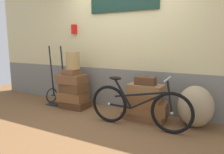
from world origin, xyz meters
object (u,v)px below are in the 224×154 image
object	(u,v)px
suitcase_5	(144,116)
bicycle	(138,107)
suitcase_3	(72,79)
suitcase_7	(144,97)
suitcase_2	(74,87)
suitcase_0	(76,104)
suitcase_8	(146,89)
suitcase_6	(147,107)
wicker_basket	(73,61)
suitcase_1	(73,96)
suitcase_9	(145,81)
luggage_trolley	(58,92)
suitcase_4	(71,72)
burlap_sack	(195,106)

from	to	relation	value
suitcase_5	bicycle	size ratio (longest dim) A/B	0.44
suitcase_3	bicycle	bearing A→B (deg)	-15.12
suitcase_3	suitcase_7	distance (m)	1.57
suitcase_7	suitcase_2	bearing A→B (deg)	179.39
suitcase_0	suitcase_8	distance (m)	1.61
suitcase_6	wicker_basket	size ratio (longest dim) A/B	1.90
suitcase_2	wicker_basket	distance (m)	0.56
suitcase_1	suitcase_5	world-z (taller)	suitcase_1
suitcase_0	suitcase_9	distance (m)	1.66
suitcase_9	suitcase_5	bearing A→B (deg)	126.92
suitcase_7	luggage_trolley	distance (m)	2.03
suitcase_8	suitcase_9	size ratio (longest dim) A/B	1.73
suitcase_5	suitcase_4	bearing A→B (deg)	-176.60
suitcase_9	suitcase_2	bearing A→B (deg)	178.33
suitcase_4	luggage_trolley	distance (m)	0.66
suitcase_7	suitcase_9	bearing A→B (deg)	-14.68
luggage_trolley	burlap_sack	size ratio (longest dim) A/B	1.90
wicker_basket	burlap_sack	xyz separation A→B (m)	(2.36, 0.10, -0.65)
suitcase_0	bicycle	distance (m)	1.60
wicker_basket	luggage_trolley	world-z (taller)	luggage_trolley
wicker_basket	burlap_sack	world-z (taller)	wicker_basket
burlap_sack	suitcase_1	bearing A→B (deg)	-177.51
suitcase_5	suitcase_8	bearing A→B (deg)	12.12
suitcase_6	bicycle	world-z (taller)	bicycle
suitcase_1	luggage_trolley	xyz separation A→B (m)	(-0.47, 0.05, 0.04)
suitcase_5	bicycle	distance (m)	0.46
suitcase_4	suitcase_7	bearing A→B (deg)	3.17
bicycle	burlap_sack	bearing A→B (deg)	29.52
suitcase_6	suitcase_9	xyz separation A→B (m)	(-0.03, -0.02, 0.47)
suitcase_6	suitcase_8	bearing A→B (deg)	159.54
bicycle	suitcase_2	bearing A→B (deg)	167.14
suitcase_1	suitcase_5	xyz separation A→B (m)	(1.55, 0.01, -0.18)
luggage_trolley	suitcase_5	bearing A→B (deg)	-1.04
suitcase_9	wicker_basket	world-z (taller)	wicker_basket
suitcase_3	burlap_sack	size ratio (longest dim) A/B	0.78
suitcase_6	suitcase_8	xyz separation A→B (m)	(-0.03, 0.01, 0.33)
suitcase_0	suitcase_9	bearing A→B (deg)	-1.93
suitcase_0	wicker_basket	size ratio (longest dim) A/B	1.61
suitcase_2	bicycle	distance (m)	1.58
suitcase_4	suitcase_8	xyz separation A→B (m)	(1.59, 0.04, -0.20)
burlap_sack	bicycle	distance (m)	0.92
suitcase_3	suitcase_9	world-z (taller)	suitcase_9
suitcase_2	suitcase_4	size ratio (longest dim) A/B	1.66
suitcase_0	suitcase_2	world-z (taller)	suitcase_2
suitcase_5	suitcase_8	world-z (taller)	suitcase_8
suitcase_0	suitcase_7	distance (m)	1.55
suitcase_1	suitcase_9	bearing A→B (deg)	-4.94
suitcase_0	suitcase_5	size ratio (longest dim) A/B	0.77
suitcase_2	suitcase_9	size ratio (longest dim) A/B	1.47
suitcase_6	suitcase_8	world-z (taller)	suitcase_8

